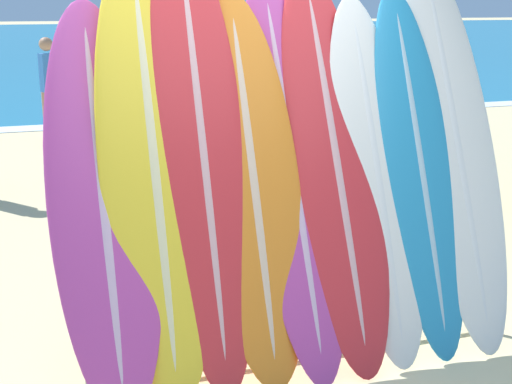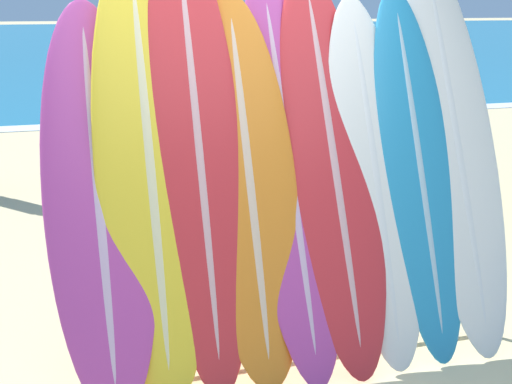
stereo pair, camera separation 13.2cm
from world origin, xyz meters
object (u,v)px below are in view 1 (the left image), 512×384
at_px(surfboard_rack, 299,288).
at_px(person_far_right, 49,84).
at_px(surfboard_slot_6, 377,176).
at_px(person_near_water, 310,85).
at_px(surfboard_slot_8, 455,144).
at_px(person_far_left, 155,96).
at_px(surfboard_slot_0, 103,201).
at_px(surfboard_slot_5, 334,163).
at_px(surfboard_slot_3, 252,185).
at_px(surfboard_slot_7, 419,169).
at_px(surfboard_slot_1, 154,171).
at_px(surfboard_slot_4, 292,171).
at_px(surfboard_slot_2, 202,152).

xyz_separation_m(surfboard_rack, person_far_right, (-1.02, 7.78, 0.41)).
xyz_separation_m(surfboard_rack, surfboard_slot_6, (0.53, 0.09, 0.62)).
relative_size(surfboard_slot_6, person_near_water, 1.23).
bearing_deg(surfboard_slot_8, person_far_left, 102.02).
bearing_deg(surfboard_slot_8, surfboard_slot_0, -178.54).
distance_m(surfboard_rack, surfboard_slot_6, 0.82).
bearing_deg(person_near_water, surfboard_slot_5, -5.64).
xyz_separation_m(surfboard_slot_0, person_far_right, (0.08, 7.69, -0.20)).
height_order(surfboard_slot_3, surfboard_slot_7, surfboard_slot_7).
xyz_separation_m(surfboard_slot_1, surfboard_slot_5, (1.08, 0.01, -0.04)).
bearing_deg(person_near_water, surfboard_slot_8, 2.21).
bearing_deg(surfboard_slot_1, surfboard_slot_4, 0.84).
xyz_separation_m(surfboard_slot_1, surfboard_slot_4, (0.81, 0.01, -0.07)).
xyz_separation_m(surfboard_slot_8, person_far_right, (-2.12, 7.63, -0.36)).
bearing_deg(person_far_left, surfboard_slot_0, -84.36).
xyz_separation_m(surfboard_rack, surfboard_slot_7, (0.81, 0.09, 0.65)).
relative_size(surfboard_rack, person_far_left, 1.41).
relative_size(surfboard_rack, surfboard_slot_5, 1.09).
relative_size(surfboard_rack, surfboard_slot_8, 1.04).
height_order(surfboard_slot_0, surfboard_slot_3, surfboard_slot_3).
bearing_deg(surfboard_slot_0, surfboard_rack, -5.02).
bearing_deg(person_far_right, surfboard_slot_7, 77.12).
bearing_deg(surfboard_slot_4, person_near_water, 66.28).
distance_m(surfboard_slot_2, surfboard_slot_5, 0.81).
relative_size(surfboard_slot_1, surfboard_slot_2, 0.93).
xyz_separation_m(surfboard_slot_2, person_far_right, (-0.48, 7.64, -0.42)).
distance_m(surfboard_slot_1, surfboard_slot_4, 0.81).
distance_m(surfboard_rack, surfboard_slot_4, 0.69).
xyz_separation_m(surfboard_slot_1, surfboard_slot_3, (0.55, -0.04, -0.11)).
relative_size(surfboard_slot_1, person_far_left, 1.33).
bearing_deg(surfboard_slot_3, surfboard_slot_0, 178.92).
height_order(person_far_left, person_far_right, person_far_left).
bearing_deg(surfboard_slot_1, person_near_water, 59.66).
xyz_separation_m(surfboard_slot_0, surfboard_slot_1, (0.29, 0.03, 0.13)).
height_order(surfboard_slot_1, surfboard_slot_7, surfboard_slot_1).
bearing_deg(surfboard_slot_2, surfboard_slot_7, -2.49).
relative_size(surfboard_slot_2, person_far_left, 1.43).
relative_size(surfboard_slot_7, person_far_left, 1.22).
relative_size(surfboard_slot_4, surfboard_slot_5, 0.97).
bearing_deg(surfboard_slot_0, surfboard_slot_4, 1.98).
bearing_deg(surfboard_slot_1, person_far_right, 91.55).
distance_m(person_near_water, person_far_right, 4.05).
height_order(surfboard_slot_5, surfboard_slot_6, surfboard_slot_5).
relative_size(surfboard_slot_0, surfboard_slot_8, 0.87).
distance_m(surfboard_slot_2, surfboard_slot_3, 0.34).
height_order(surfboard_slot_7, person_far_right, surfboard_slot_7).
bearing_deg(person_far_left, surfboard_slot_2, -78.04).
bearing_deg(surfboard_slot_4, surfboard_slot_7, -3.45).
height_order(surfboard_rack, surfboard_slot_0, surfboard_slot_0).
xyz_separation_m(surfboard_slot_0, surfboard_slot_4, (1.10, 0.04, 0.07)).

